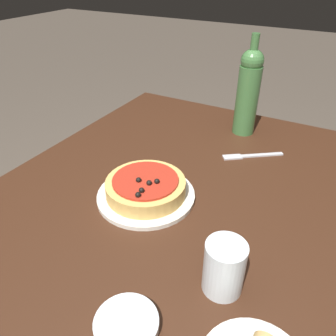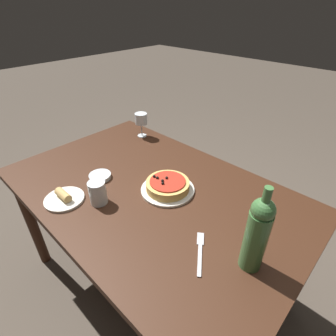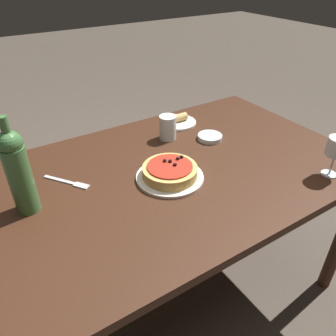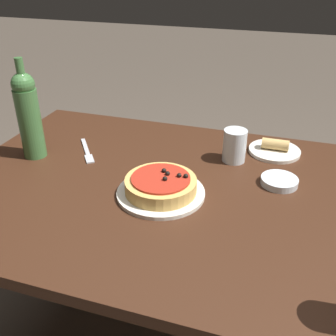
% 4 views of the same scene
% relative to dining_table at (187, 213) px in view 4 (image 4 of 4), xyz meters
% --- Properties ---
extents(dining_table, '(1.46, 0.94, 0.75)m').
position_rel_dining_table_xyz_m(dining_table, '(0.00, 0.00, 0.00)').
color(dining_table, '#381E11').
rests_on(dining_table, ground_plane).
extents(dinner_plate, '(0.26, 0.26, 0.01)m').
position_rel_dining_table_xyz_m(dinner_plate, '(-0.07, -0.05, 0.09)').
color(dinner_plate, silver).
rests_on(dinner_plate, dining_table).
extents(pizza, '(0.21, 0.21, 0.06)m').
position_rel_dining_table_xyz_m(pizza, '(-0.07, -0.05, 0.12)').
color(pizza, tan).
rests_on(pizza, dinner_plate).
extents(wine_bottle, '(0.08, 0.08, 0.34)m').
position_rel_dining_table_xyz_m(wine_bottle, '(-0.56, 0.06, 0.24)').
color(wine_bottle, '#3D6B38').
rests_on(wine_bottle, dining_table).
extents(water_cup, '(0.08, 0.08, 0.11)m').
position_rel_dining_table_xyz_m(water_cup, '(0.10, 0.23, 0.14)').
color(water_cup, silver).
rests_on(water_cup, dining_table).
extents(side_bowl, '(0.11, 0.11, 0.02)m').
position_rel_dining_table_xyz_m(side_bowl, '(0.26, 0.12, 0.09)').
color(side_bowl, silver).
rests_on(side_bowl, dining_table).
extents(fork, '(0.13, 0.17, 0.00)m').
position_rel_dining_table_xyz_m(fork, '(-0.40, 0.13, 0.09)').
color(fork, '#B7B7BC').
rests_on(fork, dining_table).
extents(side_plate, '(0.18, 0.18, 0.05)m').
position_rel_dining_table_xyz_m(side_plate, '(0.23, 0.33, 0.10)').
color(side_plate, silver).
rests_on(side_plate, dining_table).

